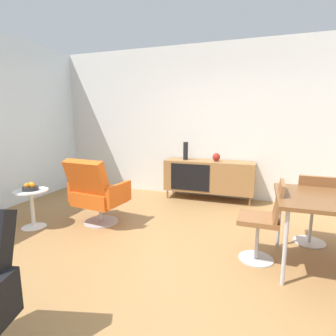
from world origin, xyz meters
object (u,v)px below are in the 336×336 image
at_px(fruit_bowl, 30,187).
at_px(vase_sculptural_dark, 186,151).
at_px(vase_cobalt, 216,157).
at_px(side_table_round, 32,204).
at_px(lounge_chair_red, 97,192).
at_px(dining_chair_back_left, 314,207).
at_px(sideboard, 209,176).
at_px(dining_chair_near_window, 265,218).

bearing_deg(fruit_bowl, vase_sculptural_dark, 52.29).
bearing_deg(vase_cobalt, side_table_round, -136.39).
distance_m(vase_cobalt, side_table_round, 3.02).
relative_size(vase_sculptural_dark, side_table_round, 0.63).
xyz_separation_m(lounge_chair_red, side_table_round, (-0.78, -0.38, -0.15)).
height_order(lounge_chair_red, fruit_bowl, lounge_chair_red).
xyz_separation_m(dining_chair_back_left, side_table_round, (-3.51, -0.64, -0.15)).
bearing_deg(sideboard, vase_sculptural_dark, 179.76).
relative_size(dining_chair_back_left, lounge_chair_red, 0.90).
height_order(dining_chair_back_left, fruit_bowl, dining_chair_back_left).
height_order(vase_sculptural_dark, side_table_round, vase_sculptural_dark).
height_order(vase_sculptural_dark, fruit_bowl, vase_sculptural_dark).
bearing_deg(vase_sculptural_dark, lounge_chair_red, -115.89).
distance_m(vase_cobalt, dining_chair_near_window, 2.16).
height_order(vase_cobalt, fruit_bowl, vase_cobalt).
bearing_deg(lounge_chair_red, side_table_round, -154.01).
xyz_separation_m(dining_chair_back_left, dining_chair_near_window, (-0.54, -0.56, 0.00)).
bearing_deg(dining_chair_back_left, vase_sculptural_dark, 143.53).
xyz_separation_m(sideboard, side_table_round, (-2.03, -2.06, -0.12)).
bearing_deg(vase_cobalt, dining_chair_back_left, -46.43).
height_order(vase_cobalt, vase_sculptural_dark, vase_sculptural_dark).
distance_m(sideboard, dining_chair_near_window, 2.19).
bearing_deg(dining_chair_near_window, lounge_chair_red, 172.26).
height_order(dining_chair_back_left, side_table_round, dining_chair_back_left).
distance_m(sideboard, dining_chair_back_left, 2.04).
bearing_deg(side_table_round, dining_chair_back_left, 10.34).
relative_size(dining_chair_near_window, lounge_chair_red, 0.90).
bearing_deg(fruit_bowl, dining_chair_back_left, 10.34).
bearing_deg(sideboard, dining_chair_back_left, -43.82).
xyz_separation_m(vase_sculptural_dark, side_table_round, (-1.59, -2.06, -0.56)).
xyz_separation_m(vase_cobalt, vase_sculptural_dark, (-0.57, 0.00, 0.09)).
height_order(dining_chair_near_window, lounge_chair_red, lounge_chair_red).
height_order(vase_cobalt, lounge_chair_red, lounge_chair_red).
bearing_deg(dining_chair_back_left, sideboard, 136.18).
bearing_deg(sideboard, dining_chair_near_window, -64.57).
relative_size(vase_sculptural_dark, fruit_bowl, 1.63).
height_order(sideboard, fruit_bowl, sideboard).
bearing_deg(dining_chair_back_left, fruit_bowl, -169.66).
distance_m(dining_chair_back_left, dining_chair_near_window, 0.78).
xyz_separation_m(dining_chair_near_window, lounge_chair_red, (-2.20, 0.30, -0.00)).
distance_m(lounge_chair_red, fruit_bowl, 0.87).
bearing_deg(sideboard, lounge_chair_red, -126.85).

